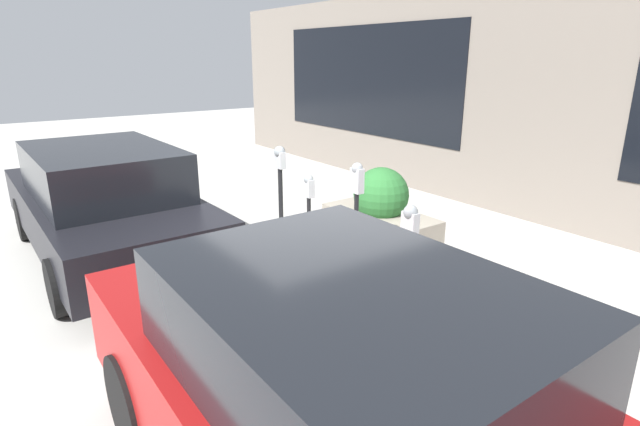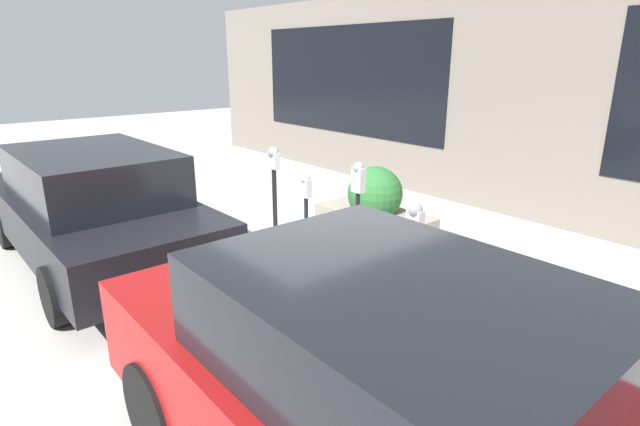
# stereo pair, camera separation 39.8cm
# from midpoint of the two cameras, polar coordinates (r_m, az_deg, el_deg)

# --- Properties ---
(ground_plane) EXTENTS (40.00, 40.00, 0.00)m
(ground_plane) POSITION_cam_midpoint_polar(r_m,az_deg,el_deg) (6.23, 1.18, -8.21)
(ground_plane) COLOR beige
(curb_strip) EXTENTS (19.00, 0.16, 0.04)m
(curb_strip) POSITION_cam_midpoint_polar(r_m,az_deg,el_deg) (6.18, 0.58, -8.23)
(curb_strip) COLOR #338C47
(curb_strip) RESTS_ON ground_plane
(building_facade) EXTENTS (19.00, 0.17, 3.95)m
(building_facade) POSITION_cam_midpoint_polar(r_m,az_deg,el_deg) (9.07, 24.93, 11.39)
(building_facade) COLOR slate
(building_facade) RESTS_ON ground_plane
(parking_meter_nearest) EXTENTS (0.18, 0.15, 1.29)m
(parking_meter_nearest) POSITION_cam_midpoint_polar(r_m,az_deg,el_deg) (5.19, 12.35, -2.77)
(parking_meter_nearest) COLOR black
(parking_meter_nearest) RESTS_ON ground_plane
(parking_meter_second) EXTENTS (0.15, 0.13, 1.58)m
(parking_meter_second) POSITION_cam_midpoint_polar(r_m,az_deg,el_deg) (5.66, 6.21, 1.29)
(parking_meter_second) COLOR black
(parking_meter_second) RESTS_ON ground_plane
(parking_meter_middle) EXTENTS (0.14, 0.12, 1.26)m
(parking_meter_middle) POSITION_cam_midpoint_polar(r_m,az_deg,el_deg) (6.43, 0.49, 1.23)
(parking_meter_middle) COLOR black
(parking_meter_middle) RESTS_ON ground_plane
(parking_meter_fourth) EXTENTS (0.19, 0.16, 1.51)m
(parking_meter_fourth) POSITION_cam_midpoint_polar(r_m,az_deg,el_deg) (7.05, -2.96, 4.20)
(parking_meter_fourth) COLOR black
(parking_meter_fourth) RESTS_ON ground_plane
(planter_box) EXTENTS (1.68, 0.83, 1.23)m
(planter_box) POSITION_cam_midpoint_polar(r_m,az_deg,el_deg) (7.17, 8.48, -0.63)
(planter_box) COLOR gray
(planter_box) RESTS_ON ground_plane
(parked_car_front) EXTENTS (4.01, 1.79, 1.65)m
(parked_car_front) POSITION_cam_midpoint_polar(r_m,az_deg,el_deg) (3.00, 5.70, -20.38)
(parked_car_front) COLOR maroon
(parked_car_front) RESTS_ON ground_plane
(parked_car_middle) EXTENTS (4.71, 1.92, 1.57)m
(parked_car_middle) POSITION_cam_midpoint_polar(r_m,az_deg,el_deg) (7.31, -22.00, 1.21)
(parked_car_middle) COLOR black
(parked_car_middle) RESTS_ON ground_plane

